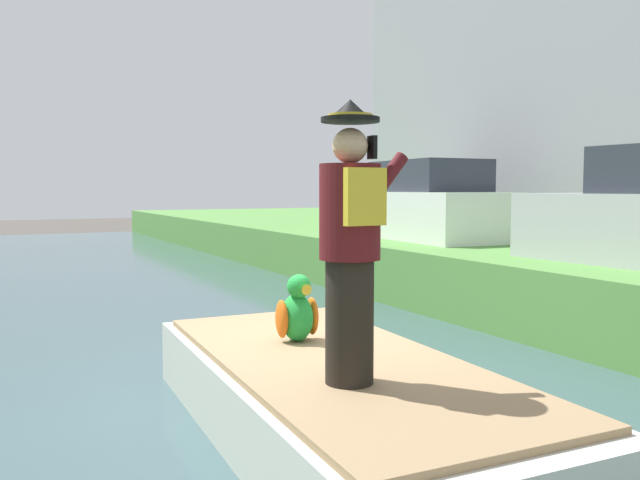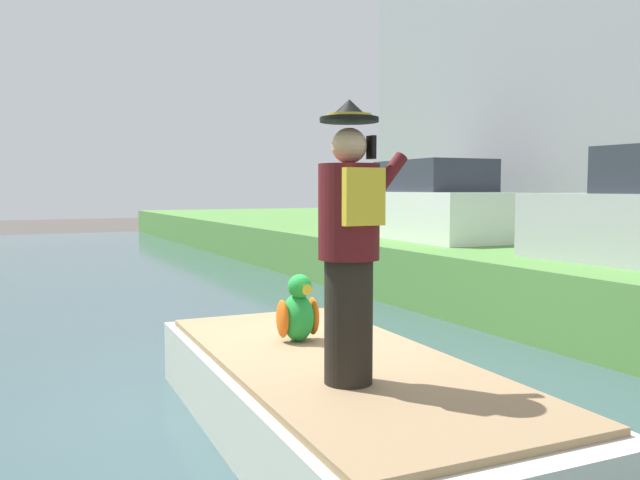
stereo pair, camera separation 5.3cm
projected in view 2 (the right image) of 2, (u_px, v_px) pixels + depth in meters
ground_plane at (285, 410)px, 5.84m from camera, size 80.00×80.00×0.00m
canal_water at (285, 405)px, 5.84m from camera, size 6.88×48.00×0.10m
boat at (337, 398)px, 4.93m from camera, size 1.99×4.28×0.61m
person_pirate at (350, 243)px, 4.21m from camera, size 0.61×0.42×1.85m
parrot_plush at (298, 312)px, 5.44m from camera, size 0.36×0.35×0.57m
parked_car_white at (428, 206)px, 12.66m from camera, size 1.91×4.09×1.50m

